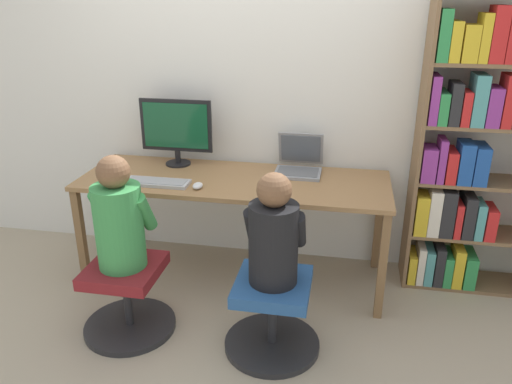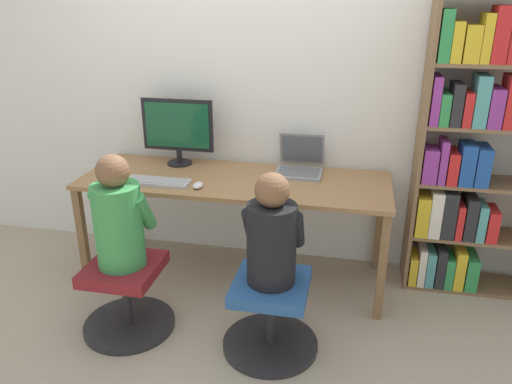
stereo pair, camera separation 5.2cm
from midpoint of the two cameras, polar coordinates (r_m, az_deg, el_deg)
ground_plane at (r=3.37m, az=-4.18°, el=-12.53°), size 14.00×14.00×0.00m
wall_back at (r=3.59m, az=-1.55°, el=12.22°), size 10.00×0.05×2.60m
desk at (r=3.36m, az=-2.96°, el=0.47°), size 2.06×0.71×0.74m
desktop_monitor at (r=3.59m, az=-9.52°, el=7.00°), size 0.52×0.18×0.47m
laptop at (r=3.45m, az=4.48°, el=3.14°), size 0.31×0.33×0.26m
keyboard at (r=3.30m, az=-11.68°, el=1.09°), size 0.42×0.15×0.03m
computer_mouse_by_keyboard at (r=3.18m, az=-7.15°, el=0.72°), size 0.06×0.09×0.04m
office_chair_left at (r=3.12m, az=-14.97°, el=-11.52°), size 0.55×0.55×0.44m
office_chair_right at (r=2.88m, az=1.36°, el=-13.79°), size 0.55×0.55×0.44m
person_at_monitor at (r=2.88m, az=-15.90°, el=-2.93°), size 0.33×0.31×0.66m
person_at_laptop at (r=2.63m, az=1.47°, el=-4.93°), size 0.32×0.29×0.62m
bookshelf at (r=3.44m, az=22.59°, el=3.53°), size 0.84×0.31×1.89m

